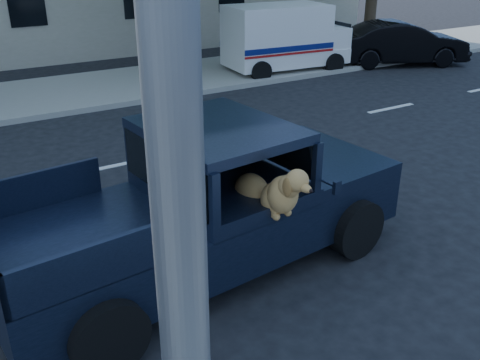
# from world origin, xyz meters

# --- Properties ---
(ground) EXTENTS (120.00, 120.00, 0.00)m
(ground) POSITION_xyz_m (0.00, 0.00, 0.00)
(ground) COLOR black
(ground) RESTS_ON ground
(far_sidewalk) EXTENTS (60.00, 4.00, 0.15)m
(far_sidewalk) POSITION_xyz_m (0.00, 9.20, 0.07)
(far_sidewalk) COLOR gray
(far_sidewalk) RESTS_ON ground
(lane_stripes) EXTENTS (21.60, 0.14, 0.01)m
(lane_stripes) POSITION_xyz_m (2.00, 3.40, 0.01)
(lane_stripes) COLOR silver
(lane_stripes) RESTS_ON ground
(pickup_truck) EXTENTS (5.72, 3.01, 1.98)m
(pickup_truck) POSITION_xyz_m (0.15, -0.67, 0.67)
(pickup_truck) COLOR black
(pickup_truck) RESTS_ON ground
(mail_truck) EXTENTS (4.17, 2.34, 2.20)m
(mail_truck) POSITION_xyz_m (7.99, 8.37, 0.96)
(mail_truck) COLOR silver
(mail_truck) RESTS_ON ground
(parked_sedan) EXTENTS (3.33, 4.82, 1.51)m
(parked_sedan) POSITION_xyz_m (12.27, 7.20, 0.75)
(parked_sedan) COLOR black
(parked_sedan) RESTS_ON ground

